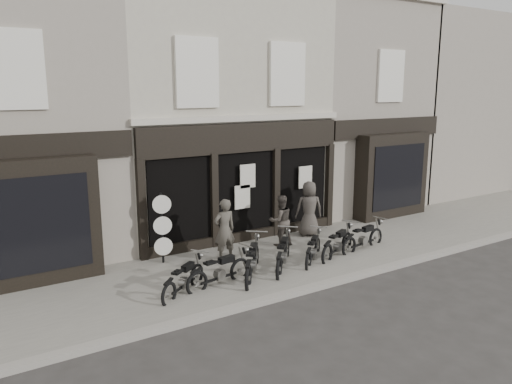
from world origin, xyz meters
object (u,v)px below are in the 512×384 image
man_centre (281,220)px  motorcycle_0 (184,282)px  motorcycle_4 (313,252)px  motorcycle_2 (252,264)px  motorcycle_6 (363,240)px  motorcycle_5 (338,246)px  motorcycle_1 (220,274)px  man_left (224,230)px  man_right (309,209)px  motorcycle_3 (283,257)px  advert_sign_post (162,231)px

man_centre → motorcycle_0: bearing=30.6°
motorcycle_0 → motorcycle_4: 4.08m
motorcycle_2 → motorcycle_6: bearing=-49.2°
motorcycle_4 → motorcycle_5: (0.90, -0.03, 0.03)m
motorcycle_1 → motorcycle_5: 4.02m
motorcycle_1 → motorcycle_2: size_ratio=1.07×
motorcycle_5 → man_left: (-3.06, 1.36, 0.64)m
motorcycle_6 → man_right: size_ratio=1.08×
motorcycle_5 → man_right: bearing=51.6°
motorcycle_2 → man_right: bearing=-19.9°
motorcycle_0 → man_right: 5.91m
motorcycle_3 → man_left: 1.83m
advert_sign_post → motorcycle_1: bearing=-61.0°
motorcycle_1 → motorcycle_4: (3.12, 0.15, -0.02)m
motorcycle_2 → man_left: size_ratio=1.03×
man_right → advert_sign_post: size_ratio=0.86×
man_right → man_left: bearing=33.8°
motorcycle_4 → man_left: size_ratio=0.87×
motorcycle_6 → man_centre: man_centre is taller
motorcycle_0 → motorcycle_5: 4.98m
motorcycle_1 → motorcycle_4: motorcycle_1 is taller
motorcycle_4 → motorcycle_5: motorcycle_5 is taller
motorcycle_0 → motorcycle_5: bearing=-34.3°
motorcycle_2 → motorcycle_3: size_ratio=1.08×
motorcycle_0 → motorcycle_4: bearing=-33.7°
motorcycle_2 → man_left: 1.54m
motorcycle_1 → motorcycle_6: bearing=-8.9°
motorcycle_4 → advert_sign_post: advert_sign_post is taller
motorcycle_4 → man_right: bearing=14.8°
motorcycle_5 → motorcycle_6: (1.07, 0.03, -0.00)m
motorcycle_5 → man_centre: (-0.89, 1.67, 0.53)m
motorcycle_1 → advert_sign_post: (-0.61, 2.23, 0.66)m
motorcycle_1 → motorcycle_6: size_ratio=1.00×
man_left → advert_sign_post: 1.73m
motorcycle_2 → man_left: man_left is taller
motorcycle_1 → motorcycle_5: bearing=-9.0°
motorcycle_1 → motorcycle_0: bearing=166.6°
motorcycle_3 → motorcycle_6: motorcycle_3 is taller
motorcycle_0 → motorcycle_3: 3.02m
man_left → motorcycle_0: bearing=36.9°
motorcycle_1 → man_left: size_ratio=1.11×
motorcycle_6 → advert_sign_post: size_ratio=0.93×
motorcycle_6 → man_right: bearing=95.6°
motorcycle_4 → motorcycle_5: bearing=-42.1°
motorcycle_1 → man_right: bearing=14.7°
motorcycle_3 → man_centre: man_centre is taller
motorcycle_1 → man_centre: man_centre is taller
motorcycle_3 → man_right: 3.23m
motorcycle_4 → man_left: (-2.16, 1.32, 0.66)m
motorcycle_3 → advert_sign_post: advert_sign_post is taller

